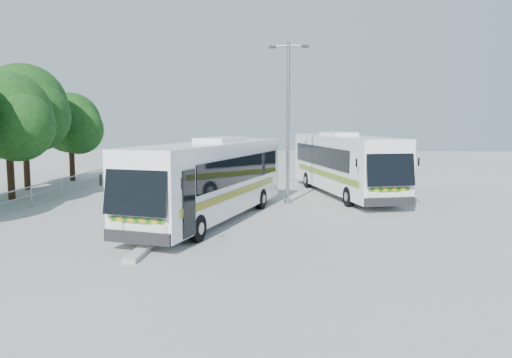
# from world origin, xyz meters

# --- Properties ---
(ground) EXTENTS (100.00, 100.00, 0.00)m
(ground) POSITION_xyz_m (0.00, 0.00, 0.00)
(ground) COLOR #9C9C97
(ground) RESTS_ON ground
(kerb_divider) EXTENTS (0.40, 16.00, 0.15)m
(kerb_divider) POSITION_xyz_m (-2.30, 2.00, 0.07)
(kerb_divider) COLOR #B2B2AD
(kerb_divider) RESTS_ON ground
(railing) EXTENTS (0.06, 22.00, 1.00)m
(railing) POSITION_xyz_m (-10.00, 4.00, 0.74)
(railing) COLOR gray
(railing) RESTS_ON ground
(tree_far_c) EXTENTS (4.97, 4.69, 6.49)m
(tree_far_c) POSITION_xyz_m (-12.12, 5.10, 4.26)
(tree_far_c) COLOR #382314
(tree_far_c) RESTS_ON ground
(tree_far_d) EXTENTS (5.62, 5.30, 7.33)m
(tree_far_d) POSITION_xyz_m (-13.31, 8.80, 4.82)
(tree_far_d) COLOR #382314
(tree_far_d) RESTS_ON ground
(tree_far_e) EXTENTS (4.54, 4.28, 5.92)m
(tree_far_e) POSITION_xyz_m (-12.63, 13.30, 3.89)
(tree_far_e) COLOR #382314
(tree_far_e) RESTS_ON ground
(coach_main) EXTENTS (5.00, 11.52, 3.14)m
(coach_main) POSITION_xyz_m (-1.01, 0.50, 1.72)
(coach_main) COLOR white
(coach_main) RESTS_ON ground
(coach_adjacent) EXTENTS (5.18, 11.79, 3.22)m
(coach_adjacent) POSITION_xyz_m (4.99, 7.97, 1.76)
(coach_adjacent) COLOR white
(coach_adjacent) RESTS_ON ground
(lamppost) EXTENTS (1.89, 0.30, 7.74)m
(lamppost) POSITION_xyz_m (2.00, 4.89, 4.27)
(lamppost) COLOR gray
(lamppost) RESTS_ON ground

